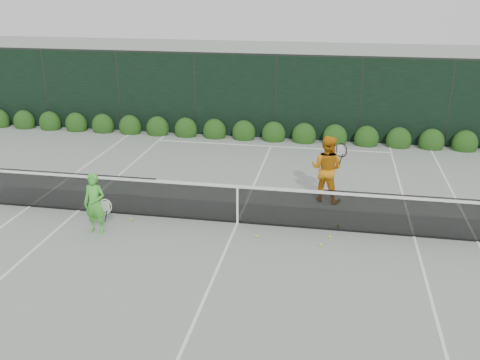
# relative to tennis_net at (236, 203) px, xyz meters

# --- Properties ---
(ground) EXTENTS (80.00, 80.00, 0.00)m
(ground) POSITION_rel_tennis_net_xyz_m (0.02, 0.00, -0.53)
(ground) COLOR gray
(ground) RESTS_ON ground
(tennis_net) EXTENTS (12.90, 0.10, 1.07)m
(tennis_net) POSITION_rel_tennis_net_xyz_m (0.00, 0.00, 0.00)
(tennis_net) COLOR black
(tennis_net) RESTS_ON ground
(player_woman) EXTENTS (0.63, 0.39, 1.44)m
(player_woman) POSITION_rel_tennis_net_xyz_m (-3.10, -1.06, 0.19)
(player_woman) COLOR green
(player_woman) RESTS_ON ground
(player_man) EXTENTS (1.03, 0.91, 1.78)m
(player_man) POSITION_rel_tennis_net_xyz_m (2.05, 1.82, 0.36)
(player_man) COLOR orange
(player_man) RESTS_ON ground
(court_lines) EXTENTS (11.03, 23.83, 0.01)m
(court_lines) POSITION_rel_tennis_net_xyz_m (0.02, 0.00, -0.53)
(court_lines) COLOR white
(court_lines) RESTS_ON ground
(windscreen_fence) EXTENTS (32.00, 21.07, 3.06)m
(windscreen_fence) POSITION_rel_tennis_net_xyz_m (0.02, -2.71, 0.98)
(windscreen_fence) COLOR black
(windscreen_fence) RESTS_ON ground
(hedge_row) EXTENTS (31.66, 0.65, 0.94)m
(hedge_row) POSITION_rel_tennis_net_xyz_m (0.02, 7.15, -0.30)
(hedge_row) COLOR #143A10
(hedge_row) RESTS_ON ground
(tennis_balls) EXTENTS (5.04, 1.48, 0.07)m
(tennis_balls) POSITION_rel_tennis_net_xyz_m (0.68, -0.21, -0.50)
(tennis_balls) COLOR #B5E933
(tennis_balls) RESTS_ON ground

